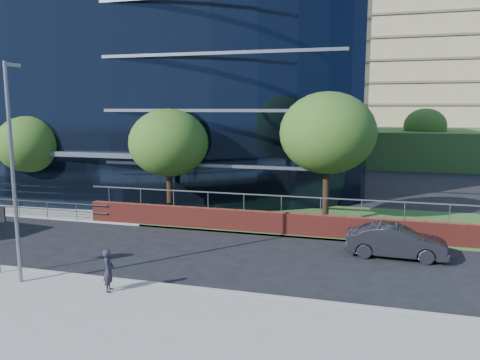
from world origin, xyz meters
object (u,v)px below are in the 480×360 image
(tree_far_c, at_px, (169,143))
(tree_dist_e, at_px, (425,126))
(tree_far_d, at_px, (328,133))
(streetlight_east, at_px, (13,167))
(parked_car, at_px, (396,242))
(pedestrian, at_px, (109,270))
(tree_far_b, at_px, (30,144))

(tree_far_c, distance_m, tree_dist_e, 35.36)
(tree_far_d, height_order, streetlight_east, streetlight_east)
(streetlight_east, bearing_deg, tree_dist_e, 66.89)
(streetlight_east, bearing_deg, parked_car, 28.28)
(tree_far_d, xyz_separation_m, tree_dist_e, (8.00, 30.00, -0.65))
(parked_car, bearing_deg, tree_dist_e, -5.07)
(tree_far_d, relative_size, parked_car, 1.72)
(streetlight_east, relative_size, pedestrian, 5.28)
(tree_far_b, relative_size, streetlight_east, 0.76)
(tree_far_c, xyz_separation_m, tree_dist_e, (17.00, 31.00, 0.00))
(tree_dist_e, bearing_deg, tree_far_d, -104.93)
(tree_dist_e, relative_size, parked_car, 1.51)
(streetlight_east, height_order, pedestrian, streetlight_east)
(streetlight_east, relative_size, parked_car, 1.85)
(tree_far_b, distance_m, tree_far_c, 10.02)
(tree_far_d, relative_size, tree_dist_e, 1.14)
(tree_far_b, bearing_deg, tree_far_c, -2.86)
(tree_far_d, relative_size, pedestrian, 4.92)
(tree_far_b, bearing_deg, streetlight_east, -52.37)
(tree_far_c, bearing_deg, pedestrian, -76.58)
(tree_far_c, distance_m, tree_far_d, 9.08)
(tree_far_d, relative_size, streetlight_east, 0.93)
(tree_far_b, relative_size, tree_far_c, 0.93)
(tree_far_d, distance_m, pedestrian, 14.31)
(parked_car, bearing_deg, tree_far_b, 81.20)
(tree_far_b, xyz_separation_m, streetlight_east, (9.00, -11.67, 0.23))
(parked_car, xyz_separation_m, pedestrian, (-9.91, -7.21, 0.19))
(tree_far_b, height_order, tree_far_c, tree_far_c)
(tree_far_c, height_order, tree_far_d, tree_far_d)
(streetlight_east, bearing_deg, pedestrian, 1.31)
(tree_far_d, height_order, pedestrian, tree_far_d)
(tree_dist_e, xyz_separation_m, pedestrian, (-14.35, -42.09, -3.63))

